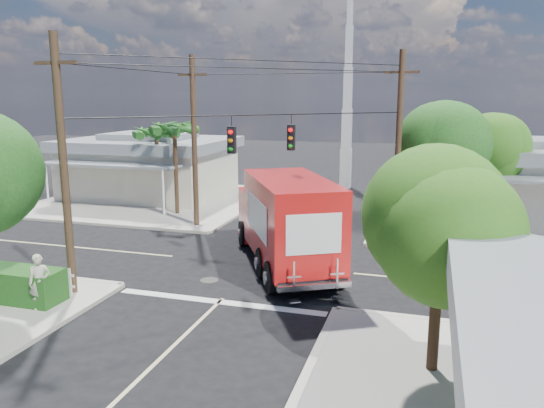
% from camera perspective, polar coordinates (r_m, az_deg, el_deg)
% --- Properties ---
extents(ground, '(120.00, 120.00, 0.00)m').
position_cam_1_polar(ground, '(22.38, -1.48, -6.51)').
color(ground, black).
rests_on(ground, ground).
extents(sidewalk_ne, '(14.12, 14.12, 0.14)m').
position_cam_1_polar(sidewalk_ne, '(32.12, 23.83, -1.80)').
color(sidewalk_ne, '#ACA69B').
rests_on(sidewalk_ne, ground).
extents(sidewalk_nw, '(14.12, 14.12, 0.14)m').
position_cam_1_polar(sidewalk_nw, '(36.35, -12.51, 0.39)').
color(sidewalk_nw, '#ACA69B').
rests_on(sidewalk_nw, ground).
extents(road_markings, '(32.00, 32.00, 0.01)m').
position_cam_1_polar(road_markings, '(21.06, -2.74, -7.69)').
color(road_markings, beige).
rests_on(road_markings, ground).
extents(building_ne, '(11.80, 10.20, 4.50)m').
position_cam_1_polar(building_ne, '(33.03, 26.71, 2.28)').
color(building_ne, silver).
rests_on(building_ne, sidewalk_ne).
extents(building_nw, '(10.80, 10.20, 4.30)m').
position_cam_1_polar(building_nw, '(37.92, -12.97, 4.11)').
color(building_nw, beige).
rests_on(building_nw, sidewalk_nw).
extents(radio_tower, '(0.80, 0.80, 17.00)m').
position_cam_1_polar(radio_tower, '(40.70, 8.09, 9.62)').
color(radio_tower, silver).
rests_on(radio_tower, ground).
extents(tree_ne_front, '(4.21, 4.14, 6.66)m').
position_cam_1_polar(tree_ne_front, '(27.06, 17.91, 6.39)').
color(tree_ne_front, '#422D1C').
rests_on(tree_ne_front, sidewalk_ne).
extents(tree_ne_back, '(3.77, 3.66, 5.82)m').
position_cam_1_polar(tree_ne_back, '(29.47, 22.85, 5.29)').
color(tree_ne_back, '#422D1C').
rests_on(tree_ne_back, sidewalk_ne).
extents(tree_se, '(3.67, 3.54, 5.62)m').
position_cam_1_polar(tree_se, '(13.30, 17.79, -1.61)').
color(tree_se, '#422D1C').
rests_on(tree_se, sidewalk_se).
extents(palm_nw_front, '(3.01, 3.08, 5.59)m').
position_cam_1_polar(palm_nw_front, '(31.18, -10.46, 7.88)').
color(palm_nw_front, '#422D1C').
rests_on(palm_nw_front, sidewalk_nw).
extents(palm_nw_back, '(3.01, 3.08, 5.19)m').
position_cam_1_polar(palm_nw_back, '(33.46, -12.34, 7.40)').
color(palm_nw_back, '#422D1C').
rests_on(palm_nw_back, sidewalk_nw).
extents(utility_poles, '(12.00, 10.68, 9.00)m').
position_cam_1_polar(utility_poles, '(23.43, -4.01, 5.97)').
color(utility_poles, '#473321').
rests_on(utility_poles, ground).
extents(picket_fence, '(5.94, 0.06, 1.00)m').
position_cam_1_polar(picket_fence, '(21.49, -26.89, -6.68)').
color(picket_fence, silver).
rests_on(picket_fence, sidewalk_sw).
extents(vending_boxes, '(1.90, 0.50, 1.10)m').
position_cam_1_polar(vending_boxes, '(27.14, 15.90, -2.21)').
color(vending_boxes, '#A91A12').
rests_on(vending_boxes, sidewalk_ne).
extents(delivery_truck, '(6.45, 8.89, 3.79)m').
position_cam_1_polar(delivery_truck, '(21.70, 1.52, -1.82)').
color(delivery_truck, black).
rests_on(delivery_truck, ground).
extents(parked_car, '(6.74, 4.52, 1.72)m').
position_cam_1_polar(parked_car, '(22.77, 26.62, -5.20)').
color(parked_car, silver).
rests_on(parked_car, ground).
extents(pedestrian, '(0.80, 0.76, 1.84)m').
position_cam_1_polar(pedestrian, '(18.77, -23.72, -7.71)').
color(pedestrian, '#B8B59C').
rests_on(pedestrian, sidewalk_sw).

